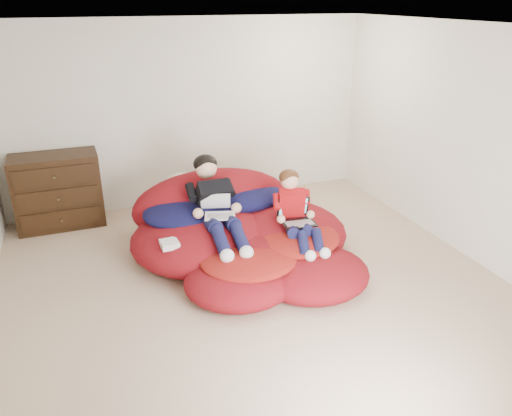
{
  "coord_description": "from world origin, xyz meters",
  "views": [
    {
      "loc": [
        -1.5,
        -4.14,
        2.74
      ],
      "look_at": [
        0.16,
        0.33,
        0.7
      ],
      "focal_mm": 35.0,
      "sensor_mm": 36.0,
      "label": 1
    }
  ],
  "objects": [
    {
      "name": "dresser",
      "position": [
        -1.8,
        2.22,
        0.47
      ],
      "size": [
        1.05,
        0.59,
        0.94
      ],
      "color": "black",
      "rests_on": "ground"
    },
    {
      "name": "room_shell",
      "position": [
        0.0,
        0.0,
        0.22
      ],
      "size": [
        5.1,
        5.1,
        2.77
      ],
      "color": "tan",
      "rests_on": "ground"
    },
    {
      "name": "laptop_white",
      "position": [
        -0.18,
        0.58,
        0.64
      ],
      "size": [
        0.37,
        0.41,
        0.22
      ],
      "color": "white",
      "rests_on": "older_boy"
    },
    {
      "name": "younger_boy",
      "position": [
        0.6,
        0.29,
        0.63
      ],
      "size": [
        0.38,
        0.91,
        0.71
      ],
      "color": "red",
      "rests_on": "beanbag_pile"
    },
    {
      "name": "laptop_black",
      "position": [
        0.6,
        0.28,
        0.56
      ],
      "size": [
        0.38,
        0.35,
        0.25
      ],
      "color": "black",
      "rests_on": "younger_boy"
    },
    {
      "name": "power_adapter",
      "position": [
        -0.76,
        0.38,
        0.42
      ],
      "size": [
        0.19,
        0.19,
        0.07
      ],
      "primitive_type": "cube",
      "rotation": [
        0.0,
        0.0,
        0.06
      ],
      "color": "white",
      "rests_on": "beanbag_pile"
    },
    {
      "name": "beanbag_pile",
      "position": [
        0.09,
        0.67,
        0.26
      ],
      "size": [
        2.47,
        2.46,
        0.92
      ],
      "color": "maroon",
      "rests_on": "ground"
    },
    {
      "name": "older_boy",
      "position": [
        -0.18,
        0.7,
        0.69
      ],
      "size": [
        0.36,
        1.29,
        0.77
      ],
      "color": "black",
      "rests_on": "beanbag_pile"
    },
    {
      "name": "cream_pillow",
      "position": [
        -0.37,
        1.52,
        0.62
      ],
      "size": [
        0.45,
        0.29,
        0.29
      ],
      "primitive_type": "ellipsoid",
      "color": "beige",
      "rests_on": "beanbag_pile"
    }
  ]
}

